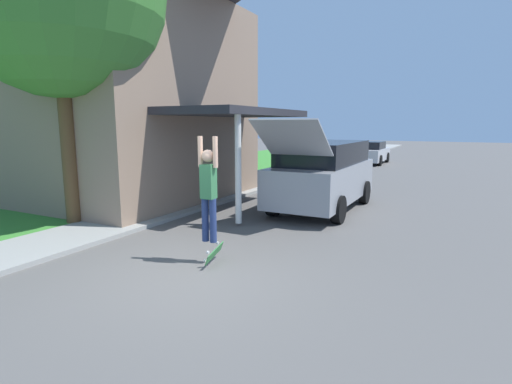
{
  "coord_description": "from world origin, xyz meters",
  "views": [
    {
      "loc": [
        4.08,
        -5.21,
        2.54
      ],
      "look_at": [
        0.16,
        2.3,
        1.1
      ],
      "focal_mm": 28.0,
      "sensor_mm": 36.0,
      "label": 1
    }
  ],
  "objects_px": {
    "car_down_street": "(370,153)",
    "skateboard": "(214,253)",
    "skateboarder": "(208,188)",
    "suv_parked": "(323,173)"
  },
  "relations": [
    {
      "from": "car_down_street",
      "to": "skateboard",
      "type": "height_order",
      "value": "car_down_street"
    },
    {
      "from": "skateboard",
      "to": "skateboarder",
      "type": "bearing_deg",
      "value": 168.28
    },
    {
      "from": "car_down_street",
      "to": "skateboarder",
      "type": "bearing_deg",
      "value": -86.06
    },
    {
      "from": "car_down_street",
      "to": "skateboarder",
      "type": "height_order",
      "value": "skateboarder"
    },
    {
      "from": "suv_parked",
      "to": "car_down_street",
      "type": "distance_m",
      "value": 15.32
    },
    {
      "from": "suv_parked",
      "to": "skateboard",
      "type": "xyz_separation_m",
      "value": [
        -0.24,
        -5.56,
        -0.88
      ]
    },
    {
      "from": "car_down_street",
      "to": "skateboarder",
      "type": "xyz_separation_m",
      "value": [
        1.43,
        -20.75,
        0.69
      ]
    },
    {
      "from": "suv_parked",
      "to": "skateboarder",
      "type": "distance_m",
      "value": 5.56
    },
    {
      "from": "car_down_street",
      "to": "skateboard",
      "type": "xyz_separation_m",
      "value": [
        1.54,
        -20.78,
        -0.49
      ]
    },
    {
      "from": "skateboarder",
      "to": "skateboard",
      "type": "relative_size",
      "value": 2.58
    }
  ]
}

